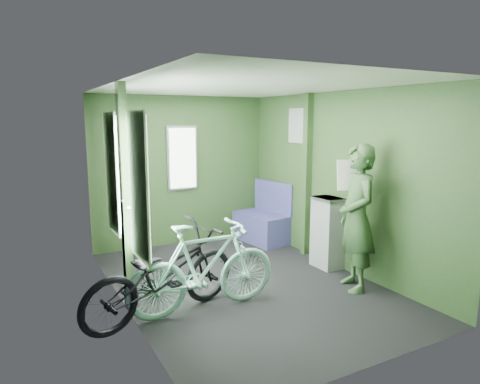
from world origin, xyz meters
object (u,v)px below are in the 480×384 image
object	(u,v)px
bicycle_mint	(205,312)
bench_seat	(263,224)
bicycle_black	(165,318)
passenger	(357,218)
waste_box	(327,233)

from	to	relation	value
bicycle_mint	bench_seat	size ratio (longest dim) A/B	1.64
bicycle_black	passenger	distance (m)	2.36
bicycle_mint	passenger	world-z (taller)	passenger
bicycle_mint	waste_box	world-z (taller)	waste_box
bench_seat	bicycle_black	bearing A→B (deg)	-148.19
waste_box	bicycle_mint	bearing A→B (deg)	-166.25
bicycle_black	passenger	world-z (taller)	passenger
waste_box	passenger	bearing A→B (deg)	-105.21
bench_seat	passenger	bearing A→B (deg)	-99.67
bicycle_black	bench_seat	size ratio (longest dim) A/B	1.79
bicycle_black	passenger	size ratio (longest dim) A/B	1.03
bicycle_black	waste_box	size ratio (longest dim) A/B	1.84
passenger	waste_box	distance (m)	0.84
bicycle_black	bench_seat	distance (m)	2.94
bicycle_mint	passenger	bearing A→B (deg)	-97.28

